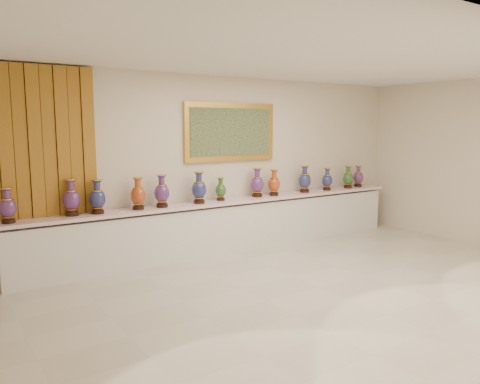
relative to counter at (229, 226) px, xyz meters
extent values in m
plane|color=beige|center=(0.00, -2.27, -0.44)|extent=(8.00, 8.00, 0.00)
plane|color=beige|center=(0.00, 0.23, 1.06)|extent=(8.00, 0.00, 8.00)
plane|color=white|center=(0.00, -2.27, 2.56)|extent=(8.00, 8.00, 0.00)
cube|color=#B68527|center=(-3.03, 0.17, 1.06)|extent=(1.64, 0.14, 2.95)
cube|color=gold|center=(0.15, 0.19, 1.62)|extent=(1.80, 0.06, 1.00)
cube|color=#1C371B|center=(0.15, 0.16, 1.62)|extent=(1.62, 0.02, 0.82)
cube|color=white|center=(0.00, 0.00, -0.03)|extent=(7.20, 0.42, 0.81)
cube|color=#F4CED2|center=(0.00, -0.02, 0.44)|extent=(7.28, 0.48, 0.05)
cylinder|color=black|center=(-3.44, -0.06, 0.49)|extent=(0.16, 0.16, 0.05)
cone|color=gold|center=(-3.44, -0.06, 0.54)|extent=(0.14, 0.14, 0.03)
ellipsoid|color=#2E134A|center=(-3.44, -0.06, 0.67)|extent=(0.26, 0.26, 0.27)
cylinder|color=gold|center=(-3.44, -0.06, 0.78)|extent=(0.15, 0.15, 0.01)
cylinder|color=#2E134A|center=(-3.44, -0.06, 0.84)|extent=(0.09, 0.09, 0.10)
cone|color=#2E134A|center=(-3.44, -0.06, 0.91)|extent=(0.15, 0.15, 0.04)
cylinder|color=gold|center=(-3.44, -0.06, 0.93)|extent=(0.15, 0.15, 0.01)
cylinder|color=black|center=(-2.62, 0.01, 0.49)|extent=(0.18, 0.18, 0.05)
cone|color=gold|center=(-2.62, 0.01, 0.55)|extent=(0.16, 0.16, 0.03)
ellipsoid|color=#2E134A|center=(-2.62, 0.01, 0.69)|extent=(0.24, 0.24, 0.30)
cylinder|color=gold|center=(-2.62, 0.01, 0.82)|extent=(0.17, 0.17, 0.01)
cylinder|color=#2E134A|center=(-2.62, 0.01, 0.88)|extent=(0.10, 0.10, 0.11)
cone|color=#2E134A|center=(-2.62, 0.01, 0.96)|extent=(0.17, 0.17, 0.04)
cylinder|color=gold|center=(-2.62, 0.01, 0.98)|extent=(0.17, 0.17, 0.01)
cylinder|color=black|center=(-2.27, -0.03, 0.49)|extent=(0.17, 0.17, 0.05)
cone|color=gold|center=(-2.27, -0.03, 0.54)|extent=(0.15, 0.15, 0.03)
ellipsoid|color=#0F1044|center=(-2.27, -0.03, 0.68)|extent=(0.28, 0.28, 0.29)
cylinder|color=gold|center=(-2.27, -0.03, 0.80)|extent=(0.16, 0.16, 0.01)
cylinder|color=#0F1044|center=(-2.27, -0.03, 0.86)|extent=(0.09, 0.09, 0.10)
cone|color=#0F1044|center=(-2.27, -0.03, 0.93)|extent=(0.16, 0.16, 0.04)
cylinder|color=gold|center=(-2.27, -0.03, 0.95)|extent=(0.16, 0.16, 0.01)
cylinder|color=black|center=(-1.66, -0.03, 0.49)|extent=(0.17, 0.17, 0.05)
cone|color=gold|center=(-1.66, -0.03, 0.54)|extent=(0.15, 0.15, 0.03)
ellipsoid|color=maroon|center=(-1.66, -0.03, 0.68)|extent=(0.29, 0.29, 0.28)
cylinder|color=gold|center=(-1.66, -0.03, 0.80)|extent=(0.16, 0.16, 0.01)
cylinder|color=maroon|center=(-1.66, -0.03, 0.86)|extent=(0.09, 0.09, 0.10)
cone|color=maroon|center=(-1.66, -0.03, 0.93)|extent=(0.16, 0.16, 0.04)
cylinder|color=gold|center=(-1.66, -0.03, 0.95)|extent=(0.16, 0.16, 0.01)
cylinder|color=black|center=(-1.27, -0.04, 0.49)|extent=(0.18, 0.18, 0.05)
cone|color=gold|center=(-1.27, -0.04, 0.54)|extent=(0.16, 0.16, 0.03)
ellipsoid|color=#2E134A|center=(-1.27, -0.04, 0.69)|extent=(0.27, 0.27, 0.30)
cylinder|color=gold|center=(-1.27, -0.04, 0.81)|extent=(0.16, 0.16, 0.01)
cylinder|color=#2E134A|center=(-1.27, -0.04, 0.88)|extent=(0.09, 0.09, 0.11)
cone|color=#2E134A|center=(-1.27, -0.04, 0.95)|extent=(0.16, 0.16, 0.04)
cylinder|color=gold|center=(-1.27, -0.04, 0.97)|extent=(0.17, 0.17, 0.01)
cylinder|color=black|center=(-0.61, -0.04, 0.49)|extent=(0.18, 0.18, 0.05)
cone|color=gold|center=(-0.61, -0.04, 0.55)|extent=(0.16, 0.16, 0.03)
ellipsoid|color=#0F1044|center=(-0.61, -0.04, 0.69)|extent=(0.31, 0.31, 0.30)
cylinder|color=gold|center=(-0.61, -0.04, 0.82)|extent=(0.17, 0.17, 0.01)
cylinder|color=#0F1044|center=(-0.61, -0.04, 0.88)|extent=(0.10, 0.10, 0.11)
cone|color=#0F1044|center=(-0.61, -0.04, 0.96)|extent=(0.17, 0.17, 0.04)
cylinder|color=gold|center=(-0.61, -0.04, 0.98)|extent=(0.17, 0.17, 0.01)
cylinder|color=black|center=(-0.16, 0.02, 0.48)|extent=(0.14, 0.14, 0.04)
cone|color=gold|center=(-0.16, 0.02, 0.53)|extent=(0.12, 0.12, 0.03)
ellipsoid|color=black|center=(-0.16, 0.02, 0.63)|extent=(0.23, 0.23, 0.23)
cylinder|color=gold|center=(-0.16, 0.02, 0.73)|extent=(0.12, 0.12, 0.01)
cylinder|color=black|center=(-0.16, 0.02, 0.78)|extent=(0.07, 0.07, 0.08)
cone|color=black|center=(-0.16, 0.02, 0.84)|extent=(0.12, 0.12, 0.03)
cylinder|color=gold|center=(-0.16, 0.02, 0.85)|extent=(0.13, 0.13, 0.01)
cylinder|color=black|center=(0.60, 0.02, 0.49)|extent=(0.18, 0.18, 0.05)
cone|color=gold|center=(0.60, 0.02, 0.55)|extent=(0.16, 0.16, 0.03)
ellipsoid|color=#2E134A|center=(0.60, 0.02, 0.69)|extent=(0.29, 0.29, 0.30)
cylinder|color=gold|center=(0.60, 0.02, 0.81)|extent=(0.16, 0.16, 0.01)
cylinder|color=#2E134A|center=(0.60, 0.02, 0.88)|extent=(0.10, 0.10, 0.11)
cone|color=#2E134A|center=(0.60, 0.02, 0.95)|extent=(0.16, 0.16, 0.04)
cylinder|color=gold|center=(0.60, 0.02, 0.97)|extent=(0.17, 0.17, 0.01)
cylinder|color=black|center=(0.95, -0.02, 0.49)|extent=(0.17, 0.17, 0.05)
cone|color=gold|center=(0.95, -0.02, 0.54)|extent=(0.15, 0.15, 0.03)
ellipsoid|color=maroon|center=(0.95, -0.02, 0.67)|extent=(0.26, 0.26, 0.27)
cylinder|color=gold|center=(0.95, -0.02, 0.79)|extent=(0.15, 0.15, 0.01)
cylinder|color=maroon|center=(0.95, -0.02, 0.85)|extent=(0.09, 0.09, 0.10)
cone|color=maroon|center=(0.95, -0.02, 0.91)|extent=(0.15, 0.15, 0.04)
cylinder|color=gold|center=(0.95, -0.02, 0.93)|extent=(0.15, 0.15, 0.01)
cylinder|color=black|center=(1.69, -0.02, 0.49)|extent=(0.18, 0.18, 0.05)
cone|color=gold|center=(1.69, -0.02, 0.55)|extent=(0.16, 0.16, 0.03)
ellipsoid|color=#0F1044|center=(1.69, -0.02, 0.69)|extent=(0.29, 0.29, 0.30)
cylinder|color=gold|center=(1.69, -0.02, 0.81)|extent=(0.16, 0.16, 0.01)
cylinder|color=#0F1044|center=(1.69, -0.02, 0.88)|extent=(0.09, 0.09, 0.11)
cone|color=#0F1044|center=(1.69, -0.02, 0.95)|extent=(0.16, 0.16, 0.04)
cylinder|color=gold|center=(1.69, -0.02, 0.97)|extent=(0.17, 0.17, 0.01)
cylinder|color=black|center=(2.26, -0.04, 0.49)|extent=(0.16, 0.16, 0.04)
cone|color=gold|center=(2.26, -0.04, 0.53)|extent=(0.14, 0.14, 0.03)
ellipsoid|color=#0F1044|center=(2.26, -0.04, 0.66)|extent=(0.26, 0.26, 0.25)
cylinder|color=gold|center=(2.26, -0.04, 0.76)|extent=(0.14, 0.14, 0.01)
cylinder|color=#0F1044|center=(2.26, -0.04, 0.82)|extent=(0.08, 0.08, 0.09)
cone|color=#0F1044|center=(2.26, -0.04, 0.88)|extent=(0.14, 0.14, 0.03)
cylinder|color=gold|center=(2.26, -0.04, 0.90)|extent=(0.14, 0.14, 0.01)
cylinder|color=black|center=(2.85, -0.03, 0.49)|extent=(0.16, 0.16, 0.05)
cone|color=gold|center=(2.85, -0.03, 0.54)|extent=(0.14, 0.14, 0.03)
ellipsoid|color=black|center=(2.85, -0.03, 0.66)|extent=(0.22, 0.22, 0.26)
cylinder|color=gold|center=(2.85, -0.03, 0.77)|extent=(0.14, 0.14, 0.01)
cylinder|color=black|center=(2.85, -0.03, 0.83)|extent=(0.08, 0.08, 0.10)
cone|color=black|center=(2.85, -0.03, 0.90)|extent=(0.14, 0.14, 0.04)
cylinder|color=gold|center=(2.85, -0.03, 0.91)|extent=(0.15, 0.15, 0.01)
cylinder|color=black|center=(3.21, 0.01, 0.49)|extent=(0.16, 0.16, 0.04)
cone|color=gold|center=(3.21, 0.01, 0.53)|extent=(0.14, 0.14, 0.03)
ellipsoid|color=#2E134A|center=(3.21, 0.01, 0.66)|extent=(0.22, 0.22, 0.26)
cylinder|color=gold|center=(3.21, 0.01, 0.76)|extent=(0.14, 0.14, 0.01)
cylinder|color=#2E134A|center=(3.21, 0.01, 0.82)|extent=(0.08, 0.08, 0.09)
cone|color=#2E134A|center=(3.21, 0.01, 0.88)|extent=(0.14, 0.14, 0.03)
cylinder|color=gold|center=(3.21, 0.01, 0.90)|extent=(0.14, 0.14, 0.01)
cube|color=white|center=(-1.95, -0.14, 0.47)|extent=(0.10, 0.06, 0.00)
camera|label=1|loc=(-4.25, -6.70, 1.71)|focal=35.00mm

